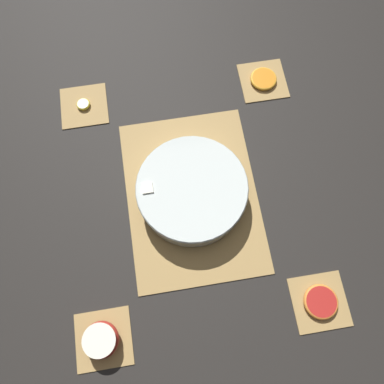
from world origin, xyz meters
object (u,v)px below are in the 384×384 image
(grapefruit_slice, at_px, (321,302))
(banana_coin_single, at_px, (83,104))
(fruit_salad_bowl, at_px, (192,191))
(orange_slice_whole, at_px, (264,79))
(apple_half, at_px, (101,340))

(grapefruit_slice, bearing_deg, banana_coin_single, -140.29)
(fruit_salad_bowl, distance_m, orange_slice_whole, 0.42)
(fruit_salad_bowl, xyz_separation_m, apple_half, (0.32, -0.26, -0.02))
(orange_slice_whole, distance_m, grapefruit_slice, 0.64)
(banana_coin_single, bearing_deg, apple_half, 0.00)
(banana_coin_single, height_order, grapefruit_slice, grapefruit_slice)
(fruit_salad_bowl, height_order, apple_half, fruit_salad_bowl)
(orange_slice_whole, bearing_deg, apple_half, -39.71)
(fruit_salad_bowl, height_order, banana_coin_single, fruit_salad_bowl)
(fruit_salad_bowl, relative_size, orange_slice_whole, 3.65)
(grapefruit_slice, bearing_deg, apple_half, -90.00)
(apple_half, xyz_separation_m, banana_coin_single, (-0.64, 0.00, -0.02))
(apple_half, distance_m, orange_slice_whole, 0.83)
(fruit_salad_bowl, xyz_separation_m, grapefruit_slice, (0.32, 0.26, -0.03))
(orange_slice_whole, height_order, banana_coin_single, orange_slice_whole)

